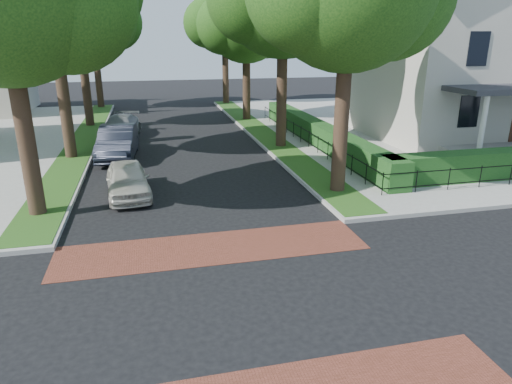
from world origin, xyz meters
The scene contains 15 objects.
ground centered at (0.00, 0.00, 0.00)m, with size 120.00×120.00×0.00m, color black.
sidewalk_ne centered at (19.50, 19.00, 0.07)m, with size 30.00×30.00×0.15m, color gray.
crosswalk_far centered at (0.00, 3.20, 0.01)m, with size 9.00×2.20×0.01m, color brown.
grass_strip_ne centered at (5.40, 19.10, 0.16)m, with size 1.60×29.80×0.02m, color #1C4714.
grass_strip_nw centered at (-5.40, 19.10, 0.16)m, with size 1.60×29.80×0.02m, color #1C4714.
tree_right_far centered at (5.60, 24.22, 6.91)m, with size 7.25×6.23×9.74m.
tree_right_back centered at (5.60, 33.23, 7.27)m, with size 7.50×6.45×10.20m.
tree_left_far centered at (-5.40, 24.22, 7.12)m, with size 7.00×6.02×9.86m.
tree_left_back centered at (-5.40, 33.24, 7.41)m, with size 7.75×6.66×10.44m.
hedge_main_road centered at (7.70, 15.00, 0.75)m, with size 1.00×18.00×1.20m, color #143C15.
fence_main_road centered at (6.90, 15.00, 0.60)m, with size 0.06×18.00×0.90m, color black, non-canonical shape.
house_victorian centered at (17.51, 15.92, 6.02)m, with size 13.00×13.05×12.48m.
parked_car_front centered at (-2.53, 8.62, 0.66)m, with size 1.57×3.89×1.33m, color beige.
parked_car_middle centered at (-3.19, 14.94, 0.81)m, with size 1.71×4.91×1.62m, color #1E212D.
parked_car_rear centered at (-3.31, 19.97, 0.67)m, with size 1.89×4.64×1.35m, color gray.
Camera 1 is at (-1.56, -8.92, 5.87)m, focal length 32.00 mm.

